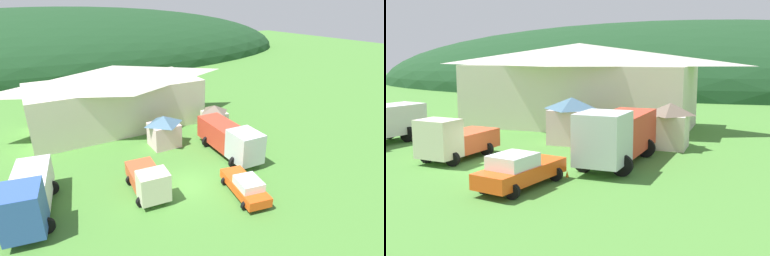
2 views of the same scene
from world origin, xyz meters
TOP-DOWN VIEW (x-y plane):
  - ground_plane at (0.00, 0.00)m, footprint 200.00×200.00m
  - forested_hill_backdrop at (0.00, 67.51)m, footprint 131.48×60.00m
  - depot_building at (-0.94, 15.37)m, footprint 20.20×9.39m
  - play_shed_cream at (8.01, 8.31)m, footprint 2.39×2.67m
  - play_shed_pink at (1.45, 7.49)m, footprint 2.98×2.69m
  - box_truck_blue at (-11.01, 1.72)m, footprint 3.91×7.75m
  - light_truck_cream at (-3.10, 0.40)m, footprint 2.93×5.29m
  - tow_truck_silver at (6.03, 2.62)m, footprint 3.35×8.05m
  - service_pickup_orange at (3.13, -3.35)m, footprint 2.82×5.13m
  - traffic_cone_near_pickup at (4.47, -0.85)m, footprint 0.36×0.36m

SIDE VIEW (x-z plane):
  - ground_plane at x=0.00m, z-range 0.00..0.00m
  - forested_hill_backdrop at x=0.00m, z-range -12.28..12.28m
  - traffic_cone_near_pickup at x=4.47m, z-range -0.32..0.32m
  - service_pickup_orange at x=3.13m, z-range 0.00..1.66m
  - light_truck_cream at x=-3.10m, z-range -0.05..2.48m
  - play_shed_cream at x=8.01m, z-range 0.05..3.02m
  - play_shed_pink at x=1.45m, z-range 0.05..3.24m
  - tow_truck_silver at x=6.03m, z-range 0.13..3.32m
  - box_truck_blue at x=-11.01m, z-range 0.03..3.53m
  - depot_building at x=-0.94m, z-range 0.11..7.13m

